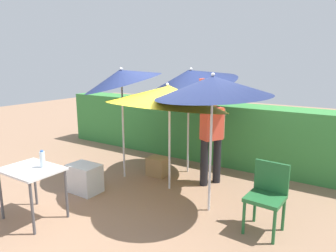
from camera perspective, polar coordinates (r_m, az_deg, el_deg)
The scene contains 12 objects.
ground_plane at distance 5.14m, azimuth -1.86°, elevation -12.67°, with size 24.00×24.00×0.00m, color #937056.
hedge_row at distance 6.71m, azimuth 8.56°, elevation -1.10°, with size 8.00×0.70×1.27m, color #38843D.
umbrella_rainbow at distance 5.70m, azimuth 4.14°, elevation 8.99°, with size 1.81×1.76×2.29m.
umbrella_orange at distance 4.94m, azimuth 0.08°, elevation 5.60°, with size 2.01×2.03×1.93m.
umbrella_yellow at distance 4.17m, azimuth 8.39°, elevation 7.35°, with size 1.62×1.61×2.02m.
umbrella_navy at distance 5.48m, azimuth -8.77°, elevation 9.12°, with size 1.48×1.43×2.26m.
person_vendor at distance 5.31m, azimuth 8.20°, elevation -1.31°, with size 0.36×0.53×1.88m.
chair_plastic at distance 4.15m, azimuth 18.19°, elevation -11.91°, with size 0.47×0.47×0.89m.
cooler_box at distance 5.32m, azimuth -15.43°, elevation -9.48°, with size 0.53×0.37×0.48m, color silver.
crate_cardboard at distance 5.85m, azimuth -1.97°, elevation -7.63°, with size 0.37×0.29×0.36m, color #9E7A4C.
folding_table at distance 4.57m, azimuth -24.28°, elevation -8.34°, with size 0.80×0.60×0.73m.
bottle_water at distance 4.49m, azimuth -22.57°, elevation -5.80°, with size 0.07×0.07×0.24m.
Camera 1 is at (2.67, -3.83, 2.16)m, focal length 32.36 mm.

